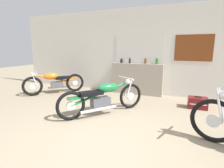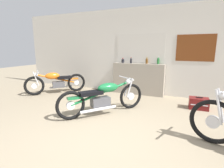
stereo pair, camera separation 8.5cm
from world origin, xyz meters
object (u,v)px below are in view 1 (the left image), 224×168
motorcycle_orange (55,82)px  bottle_right_center (157,61)px  motorcycle_green (103,97)px  bottle_center (145,61)px  bottle_leftmost (121,61)px  bottle_left_center (130,60)px  hard_case_darkred (197,103)px

motorcycle_orange → bottle_right_center: bearing=18.6°
motorcycle_green → bottle_center: bearing=76.5°
bottle_leftmost → bottle_left_center: (0.30, -0.02, 0.02)m
motorcycle_green → hard_case_darkred: bearing=31.6°
bottle_left_center → motorcycle_orange: size_ratio=0.13×
bottle_center → motorcycle_green: size_ratio=0.12×
bottle_right_center → motorcycle_orange: size_ratio=0.15×
bottle_leftmost → motorcycle_orange: 2.37m
bottle_leftmost → bottle_center: (0.81, 0.01, 0.02)m
bottle_right_center → motorcycle_orange: 3.44m
bottle_leftmost → motorcycle_orange: bottle_leftmost is taller
bottle_leftmost → bottle_center: bottle_center is taller
bottle_left_center → bottle_center: bearing=3.1°
bottle_center → motorcycle_orange: size_ratio=0.14×
bottle_center → hard_case_darkred: bottle_center is taller
bottle_leftmost → hard_case_darkred: 2.69m
bottle_left_center → bottle_right_center: (0.88, 0.05, 0.01)m
motorcycle_green → hard_case_darkred: motorcycle_green is taller
bottle_leftmost → bottle_right_center: bottle_right_center is taller
bottle_center → motorcycle_orange: 3.10m
bottle_center → motorcycle_green: bottle_center is taller
bottle_center → bottle_right_center: 0.36m
bottle_left_center → hard_case_darkred: bottle_left_center is taller
bottle_center → hard_case_darkred: (1.56, -0.84, -0.97)m
bottle_center → motorcycle_orange: bearing=-159.6°
bottle_leftmost → bottle_left_center: bearing=-3.7°
bottle_left_center → motorcycle_green: size_ratio=0.11×
bottle_leftmost → bottle_right_center: bearing=1.5°
bottle_right_center → motorcycle_green: size_ratio=0.13×
bottle_leftmost → motorcycle_orange: bearing=-152.6°
bottle_right_center → hard_case_darkred: 1.77m
bottle_center → hard_case_darkred: size_ratio=0.45×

